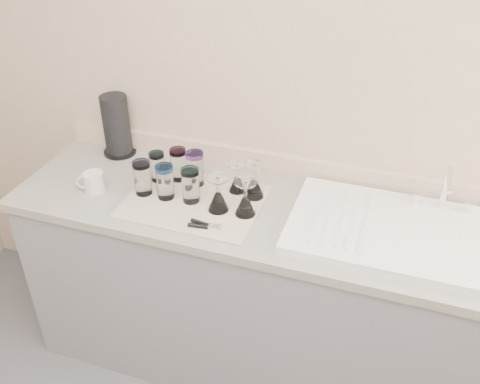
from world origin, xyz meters
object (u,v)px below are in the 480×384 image
at_px(tumbler_cyan, 179,164).
at_px(tumbler_lavender, 190,185).
at_px(goblet_back_right, 254,186).
at_px(goblet_front_left, 218,199).
at_px(sink_unit, 400,232).
at_px(tumbler_blue, 165,182).
at_px(paper_towel_roll, 117,126).
at_px(can_opener, 205,226).
at_px(tumbler_magenta, 142,178).
at_px(white_mug, 93,182).
at_px(goblet_front_right, 245,203).
at_px(tumbler_teal, 157,166).
at_px(tumbler_purple, 195,168).
at_px(goblet_back_left, 237,182).

bearing_deg(tumbler_cyan, tumbler_lavender, -50.18).
height_order(goblet_back_right, goblet_front_left, goblet_front_left).
bearing_deg(sink_unit, tumbler_cyan, 174.29).
distance_m(tumbler_blue, paper_towel_roll, 0.47).
bearing_deg(can_opener, sink_unit, 15.56).
distance_m(tumbler_cyan, goblet_front_left, 0.29).
distance_m(tumbler_magenta, white_mug, 0.22).
relative_size(tumbler_blue, can_opener, 1.12).
height_order(tumbler_blue, goblet_front_right, goblet_front_right).
relative_size(goblet_front_right, can_opener, 1.13).
bearing_deg(tumbler_blue, sink_unit, 3.29).
relative_size(goblet_front_left, paper_towel_roll, 0.53).
height_order(tumbler_teal, can_opener, tumbler_teal).
height_order(tumbler_lavender, goblet_front_right, same).
xyz_separation_m(sink_unit, goblet_front_left, (-0.70, -0.07, 0.04)).
xyz_separation_m(tumbler_magenta, can_opener, (0.33, -0.14, -0.07)).
distance_m(tumbler_cyan, tumbler_purple, 0.08).
bearing_deg(paper_towel_roll, tumbler_teal, -30.72).
height_order(tumbler_lavender, paper_towel_roll, paper_towel_roll).
bearing_deg(tumbler_magenta, tumbler_cyan, 58.05).
bearing_deg(tumbler_blue, tumbler_teal, 129.03).
bearing_deg(goblet_back_right, goblet_front_left, -127.17).
distance_m(tumbler_lavender, goblet_back_left, 0.20).
bearing_deg(tumbler_cyan, sink_unit, -5.71).
bearing_deg(tumbler_magenta, tumbler_blue, 1.44).
xyz_separation_m(tumbler_cyan, goblet_front_left, (0.24, -0.16, -0.02)).
bearing_deg(goblet_front_left, tumbler_purple, 137.11).
bearing_deg(tumbler_purple, tumbler_teal, -172.37).
bearing_deg(goblet_front_left, goblet_front_right, 4.24).
bearing_deg(goblet_front_right, white_mug, -176.55).
bearing_deg(tumbler_teal, tumbler_blue, -50.97).
bearing_deg(tumbler_purple, goblet_back_left, 1.54).
bearing_deg(tumbler_lavender, tumbler_purple, 104.50).
distance_m(tumbler_lavender, white_mug, 0.43).
bearing_deg(tumbler_blue, paper_towel_roll, 143.20).
relative_size(tumbler_teal, paper_towel_roll, 0.46).
bearing_deg(tumbler_cyan, white_mug, -147.63).
bearing_deg(tumbler_blue, tumbler_magenta, -178.56).
bearing_deg(white_mug, goblet_back_left, 17.81).
xyz_separation_m(tumbler_purple, goblet_front_left, (0.16, -0.15, -0.03)).
relative_size(tumbler_teal, tumbler_lavender, 0.89).
bearing_deg(goblet_back_right, goblet_front_right, -87.49).
xyz_separation_m(tumbler_purple, goblet_back_left, (0.19, 0.00, -0.03)).
height_order(tumbler_purple, can_opener, tumbler_purple).
distance_m(sink_unit, tumbler_purple, 0.87).
xyz_separation_m(sink_unit, paper_towel_roll, (-1.31, 0.23, 0.12)).
height_order(tumbler_teal, goblet_back_left, tumbler_teal).
height_order(tumbler_purple, goblet_front_left, same).
xyz_separation_m(tumbler_magenta, goblet_front_right, (0.45, -0.00, -0.02)).
height_order(tumbler_purple, white_mug, tumbler_purple).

